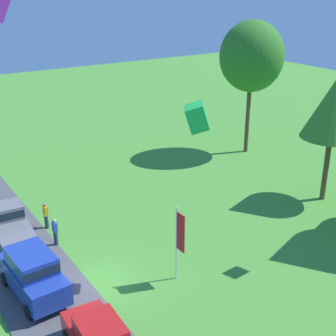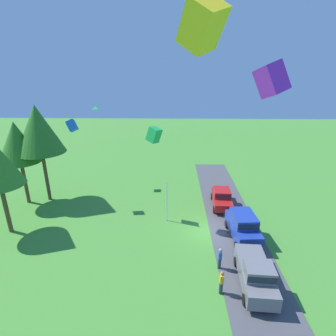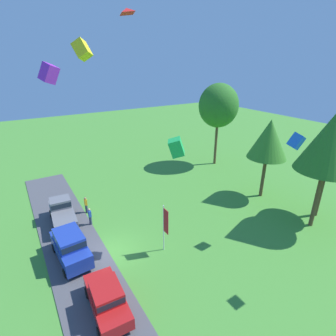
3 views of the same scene
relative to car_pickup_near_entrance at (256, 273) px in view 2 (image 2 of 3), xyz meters
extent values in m
plane|color=#478E33|center=(6.22, 2.39, -1.11)|extent=(120.00, 120.00, 0.00)
cube|color=#4C4C51|center=(6.22, -0.08, -1.08)|extent=(36.00, 4.40, 0.06)
cube|color=slate|center=(0.20, -0.01, -0.21)|extent=(5.11, 2.20, 1.00)
cube|color=slate|center=(-0.60, 0.04, 0.69)|extent=(1.60, 1.85, 0.80)
cube|color=#19232D|center=(-0.60, 0.04, 0.69)|extent=(1.63, 1.81, 0.44)
cylinder|color=black|center=(-1.55, -0.81, -0.71)|extent=(0.69, 0.28, 0.68)
cylinder|color=black|center=(-1.44, 0.99, -0.71)|extent=(0.69, 0.28, 0.68)
cylinder|color=black|center=(1.84, -1.02, -0.71)|extent=(0.69, 0.28, 0.68)
cylinder|color=black|center=(1.95, 0.79, -0.71)|extent=(0.69, 0.28, 0.68)
cube|color=#1E389E|center=(5.42, -0.47, -0.16)|extent=(4.71, 2.19, 1.10)
cube|color=#1E389E|center=(5.42, -0.47, 0.81)|extent=(2.71, 1.92, 0.84)
cube|color=#19232D|center=(5.42, -0.47, 0.81)|extent=(2.76, 1.89, 0.46)
cylinder|color=black|center=(3.92, -1.47, -0.71)|extent=(0.69, 0.28, 0.68)
cylinder|color=black|center=(3.81, 0.33, -0.71)|extent=(0.69, 0.28, 0.68)
cylinder|color=black|center=(7.04, -1.27, -0.71)|extent=(0.69, 0.28, 0.68)
cylinder|color=black|center=(6.93, 0.53, -0.71)|extent=(0.69, 0.28, 0.68)
cube|color=red|center=(11.06, 0.34, -0.31)|extent=(4.49, 2.03, 0.80)
cube|color=red|center=(11.16, 0.33, 0.44)|extent=(2.09, 1.75, 0.70)
cube|color=#19232D|center=(11.16, 0.33, 0.44)|extent=(2.12, 1.71, 0.38)
cylinder|color=black|center=(9.52, -0.44, -0.71)|extent=(0.69, 0.28, 0.68)
cylinder|color=black|center=(9.61, 1.27, -0.71)|extent=(0.69, 0.28, 0.68)
cylinder|color=black|center=(12.51, -0.60, -0.71)|extent=(0.69, 0.28, 0.68)
cylinder|color=black|center=(12.60, 1.11, -0.71)|extent=(0.69, 0.28, 0.68)
cylinder|color=#2D334C|center=(-0.59, 2.30, -0.67)|extent=(0.24, 0.24, 0.88)
cube|color=orange|center=(-0.59, 2.30, 0.07)|extent=(0.36, 0.22, 0.60)
sphere|color=#9E7051|center=(-0.59, 2.30, 0.49)|extent=(0.22, 0.22, 0.22)
cylinder|color=#2D334C|center=(1.67, 2.04, -0.67)|extent=(0.24, 0.24, 0.88)
cube|color=#2851AD|center=(1.67, 2.04, 0.07)|extent=(0.36, 0.22, 0.60)
sphere|color=tan|center=(1.67, 2.04, 0.49)|extent=(0.22, 0.22, 0.22)
cylinder|color=brown|center=(5.95, 19.82, 1.14)|extent=(0.36, 0.36, 4.50)
cylinder|color=brown|center=(11.47, 21.14, 1.21)|extent=(0.36, 0.36, 4.64)
cone|color=#2D7023|center=(11.47, 21.14, 5.62)|extent=(4.17, 4.17, 4.17)
cylinder|color=brown|center=(12.23, 19.17, 1.62)|extent=(0.36, 0.36, 5.45)
cone|color=#2D7023|center=(12.23, 19.17, 6.79)|extent=(4.90, 4.90, 4.90)
cylinder|color=silver|center=(8.09, 6.00, 0.91)|extent=(0.08, 0.08, 4.03)
cube|color=red|center=(8.44, 6.00, 1.72)|extent=(0.64, 0.04, 2.02)
cube|color=blue|center=(11.64, 15.41, 7.30)|extent=(1.11, 1.22, 1.43)
cube|color=yellow|center=(-3.64, 4.43, 13.76)|extent=(2.08, 1.84, 2.09)
cube|color=green|center=(8.10, 7.08, 7.24)|extent=(1.28, 1.51, 1.49)
cube|color=purple|center=(-0.88, 0.91, 11.92)|extent=(1.48, 1.72, 1.82)
pyramid|color=green|center=(17.15, 14.55, 8.35)|extent=(1.19, 1.19, 0.31)
camera|label=1|loc=(24.66, -5.44, 13.06)|focal=50.00mm
camera|label=2|loc=(-13.66, 5.35, 12.25)|focal=28.00mm
camera|label=3|loc=(22.63, -2.52, 12.82)|focal=28.00mm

